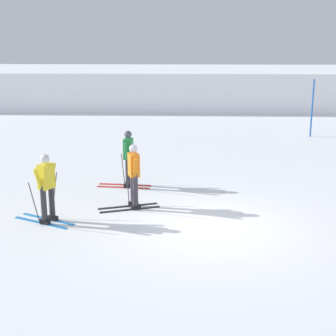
{
  "coord_description": "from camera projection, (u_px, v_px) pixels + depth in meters",
  "views": [
    {
      "loc": [
        -0.58,
        -11.17,
        4.44
      ],
      "look_at": [
        -1.03,
        1.98,
        0.9
      ],
      "focal_mm": 53.33,
      "sensor_mm": 36.0,
      "label": 1
    }
  ],
  "objects": [
    {
      "name": "trail_marker_pole",
      "position": [
        312.0,
        108.0,
        22.01
      ],
      "size": [
        0.07,
        0.07,
        2.54
      ],
      "primitive_type": "cylinder",
      "color": "#1E56AD",
      "rests_on": "ground"
    },
    {
      "name": "skier_green",
      "position": [
        128.0,
        157.0,
        14.78
      ],
      "size": [
        1.63,
        1.0,
        1.71
      ],
      "color": "red",
      "rests_on": "ground"
    },
    {
      "name": "skier_yellow",
      "position": [
        46.0,
        186.0,
        11.93
      ],
      "size": [
        1.6,
        1.04,
        1.71
      ],
      "color": "#237AC6",
      "rests_on": "ground"
    },
    {
      "name": "ground_plane",
      "position": [
        208.0,
        226.0,
        11.91
      ],
      "size": [
        120.0,
        120.0,
        0.0
      ],
      "primitive_type": "plane",
      "color": "white"
    },
    {
      "name": "far_snow_ridge",
      "position": [
        194.0,
        86.0,
        32.58
      ],
      "size": [
        80.0,
        9.11,
        2.28
      ],
      "primitive_type": "cube",
      "color": "white",
      "rests_on": "ground"
    },
    {
      "name": "skier_orange",
      "position": [
        134.0,
        174.0,
        12.95
      ],
      "size": [
        1.63,
        0.96,
        1.71
      ],
      "color": "black",
      "rests_on": "ground"
    }
  ]
}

